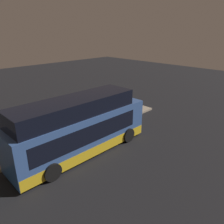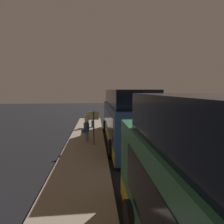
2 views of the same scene
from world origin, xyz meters
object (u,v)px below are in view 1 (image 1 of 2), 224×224
Objects in this scene: bus_lead at (80,129)px; sign_post at (47,125)px; passenger_waiting at (101,111)px; passenger_boarding at (57,127)px; suitcase at (106,117)px.

bus_lead reaches higher than sign_post.
bus_lead is 6.45× the size of passenger_waiting.
bus_lead is 6.30× the size of passenger_boarding.
sign_post is (-5.98, -0.19, 1.19)m from suitcase.
suitcase is (4.81, 2.52, -1.24)m from bus_lead.
passenger_boarding is 1.74× the size of suitcase.
suitcase is 6.10m from sign_post.
bus_lead is 5.57m from suitcase.
bus_lead is 5.63m from passenger_waiting.
sign_post is at bearing -110.36° from passenger_waiting.
bus_lead is 2.61m from sign_post.
passenger_waiting is at bearing 6.99° from sign_post.
bus_lead is 4.29× the size of sign_post.
sign_post is at bearing -178.17° from suitcase.
passenger_waiting is 0.67× the size of sign_post.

